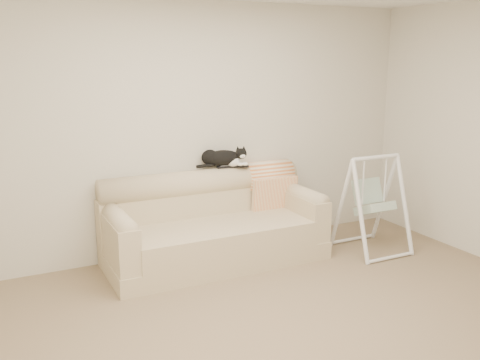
{
  "coord_description": "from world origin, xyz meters",
  "views": [
    {
      "loc": [
        -2.09,
        -3.16,
        2.04
      ],
      "look_at": [
        0.12,
        1.27,
        0.9
      ],
      "focal_mm": 40.0,
      "sensor_mm": 36.0,
      "label": 1
    }
  ],
  "objects_px": {
    "baby_swing": "(372,203)",
    "tuxedo_cat": "(223,158)",
    "remote_b": "(241,166)",
    "sofa": "(213,227)",
    "remote_a": "(225,167)"
  },
  "relations": [
    {
      "from": "sofa",
      "to": "tuxedo_cat",
      "type": "xyz_separation_m",
      "value": [
        0.23,
        0.26,
        0.65
      ]
    },
    {
      "from": "sofa",
      "to": "remote_b",
      "type": "height_order",
      "value": "remote_b"
    },
    {
      "from": "remote_b",
      "to": "baby_swing",
      "type": "relative_size",
      "value": 0.17
    },
    {
      "from": "sofa",
      "to": "remote_b",
      "type": "bearing_deg",
      "value": 25.23
    },
    {
      "from": "remote_b",
      "to": "baby_swing",
      "type": "bearing_deg",
      "value": -29.87
    },
    {
      "from": "baby_swing",
      "to": "tuxedo_cat",
      "type": "bearing_deg",
      "value": 151.46
    },
    {
      "from": "tuxedo_cat",
      "to": "remote_a",
      "type": "bearing_deg",
      "value": -46.05
    },
    {
      "from": "baby_swing",
      "to": "remote_b",
      "type": "bearing_deg",
      "value": 150.13
    },
    {
      "from": "sofa",
      "to": "tuxedo_cat",
      "type": "relative_size",
      "value": 3.94
    },
    {
      "from": "remote_a",
      "to": "remote_b",
      "type": "relative_size",
      "value": 1.05
    },
    {
      "from": "remote_a",
      "to": "baby_swing",
      "type": "bearing_deg",
      "value": -28.26
    },
    {
      "from": "sofa",
      "to": "baby_swing",
      "type": "relative_size",
      "value": 2.1
    },
    {
      "from": "remote_b",
      "to": "tuxedo_cat",
      "type": "xyz_separation_m",
      "value": [
        -0.18,
        0.06,
        0.1
      ]
    },
    {
      "from": "sofa",
      "to": "baby_swing",
      "type": "height_order",
      "value": "baby_swing"
    },
    {
      "from": "remote_b",
      "to": "remote_a",
      "type": "bearing_deg",
      "value": 165.2
    }
  ]
}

